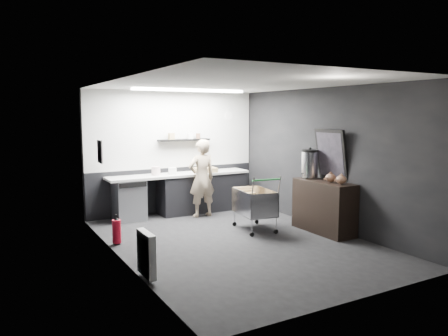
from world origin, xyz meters
TOP-DOWN VIEW (x-y plane):
  - floor at (0.00, 0.00)m, footprint 5.50×5.50m
  - ceiling at (0.00, 0.00)m, footprint 5.50×5.50m
  - wall_back at (0.00, 2.75)m, footprint 5.50×0.00m
  - wall_front at (0.00, -2.75)m, footprint 5.50×0.00m
  - wall_left at (-2.00, 0.00)m, footprint 0.00×5.50m
  - wall_right at (2.00, 0.00)m, footprint 0.00×5.50m
  - kitchen_wall_panel at (0.00, 2.73)m, footprint 3.95×0.02m
  - dado_panel at (0.00, 2.73)m, footprint 3.95×0.02m
  - floating_shelf at (0.20, 2.62)m, footprint 1.20×0.22m
  - wall_clock at (1.40, 2.72)m, footprint 0.20×0.03m
  - poster at (-1.98, 1.30)m, footprint 0.02×0.30m
  - poster_red_band at (-1.98, 1.30)m, footprint 0.02×0.22m
  - radiator at (-1.94, -0.90)m, footprint 0.10×0.50m
  - ceiling_strip at (0.00, 1.85)m, footprint 2.40×0.20m
  - prep_counter at (0.14, 2.42)m, footprint 3.20×0.61m
  - person at (0.31, 1.97)m, footprint 0.62×0.41m
  - shopping_cart at (0.69, 0.49)m, footprint 0.68×1.02m
  - sideboard at (1.75, -0.23)m, footprint 0.55×1.28m
  - fire_extinguisher at (-1.85, 0.86)m, footprint 0.15×0.15m
  - cardboard_box at (0.61, 2.37)m, footprint 0.52×0.43m
  - pink_tub at (-0.55, 2.42)m, footprint 0.18×0.18m
  - white_container at (-0.19, 2.37)m, footprint 0.19×0.17m

SIDE VIEW (x-z plane):
  - floor at x=0.00m, z-range 0.00..0.00m
  - fire_extinguisher at x=-1.85m, z-range -0.01..0.48m
  - radiator at x=-1.94m, z-range 0.05..0.65m
  - prep_counter at x=0.14m, z-range 0.01..0.91m
  - dado_panel at x=0.00m, z-range 0.00..1.00m
  - shopping_cart at x=0.69m, z-range -0.02..1.03m
  - sideboard at x=1.75m, z-range -0.35..1.57m
  - person at x=0.31m, z-range 0.00..1.66m
  - cardboard_box at x=0.61m, z-range 0.90..1.00m
  - white_container at x=-0.19m, z-range 0.90..1.04m
  - pink_tub at x=-0.55m, z-range 0.90..1.08m
  - wall_back at x=0.00m, z-range -1.40..4.10m
  - wall_front at x=0.00m, z-range -1.40..4.10m
  - wall_left at x=-2.00m, z-range -1.40..4.10m
  - wall_right at x=2.00m, z-range -1.40..4.10m
  - poster at x=-1.98m, z-range 1.35..1.75m
  - floating_shelf at x=0.20m, z-range 1.60..1.64m
  - poster_red_band at x=-1.98m, z-range 1.57..1.67m
  - kitchen_wall_panel at x=0.00m, z-range 1.00..2.70m
  - wall_clock at x=1.40m, z-range 2.05..2.25m
  - ceiling_strip at x=0.00m, z-range 2.65..2.69m
  - ceiling at x=0.00m, z-range 2.70..2.70m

